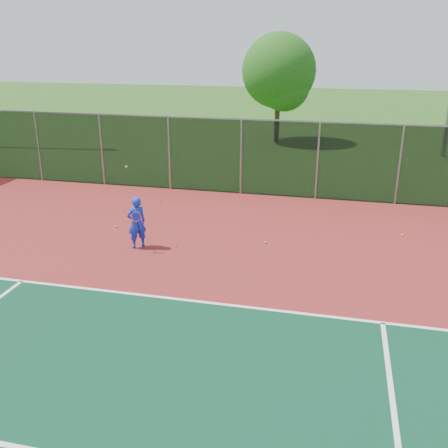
# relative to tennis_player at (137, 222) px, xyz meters

# --- Properties ---
(ground) EXTENTS (120.00, 120.00, 0.00)m
(ground) POSITION_rel_tennis_player_xyz_m (4.93, -5.82, -0.82)
(ground) COLOR #224E16
(ground) RESTS_ON ground
(court_apron) EXTENTS (30.00, 20.00, 0.02)m
(court_apron) POSITION_rel_tennis_player_xyz_m (4.93, -3.82, -0.81)
(court_apron) COLOR maroon
(court_apron) RESTS_ON ground
(fence_back) EXTENTS (30.00, 0.06, 3.03)m
(fence_back) POSITION_rel_tennis_player_xyz_m (4.93, 6.18, 0.75)
(fence_back) COLOR black
(fence_back) RESTS_ON court_apron
(tennis_player) EXTENTS (0.68, 0.75, 2.49)m
(tennis_player) POSITION_rel_tennis_player_xyz_m (0.00, 0.00, 0.00)
(tennis_player) COLOR #1730D9
(tennis_player) RESTS_ON court_apron
(practice_ball_0) EXTENTS (0.07, 0.07, 0.07)m
(practice_ball_0) POSITION_rel_tennis_player_xyz_m (-1.36, 1.39, -0.76)
(practice_ball_0) COLOR #B9CC17
(practice_ball_0) RESTS_ON court_apron
(practice_ball_1) EXTENTS (0.07, 0.07, 0.07)m
(practice_ball_1) POSITION_rel_tennis_player_xyz_m (7.88, 2.75, -0.76)
(practice_ball_1) COLOR #B9CC17
(practice_ball_1) RESTS_ON court_apron
(practice_ball_2) EXTENTS (0.07, 0.07, 0.07)m
(practice_ball_2) POSITION_rel_tennis_player_xyz_m (3.71, 1.14, -0.76)
(practice_ball_2) COLOR #B9CC17
(practice_ball_2) RESTS_ON court_apron
(practice_ball_3) EXTENTS (0.07, 0.07, 0.07)m
(practice_ball_3) POSITION_rel_tennis_player_xyz_m (-0.89, 4.44, -0.76)
(practice_ball_3) COLOR #B9CC17
(practice_ball_3) RESTS_ON court_apron
(tree_back_left) EXTENTS (4.33, 4.33, 6.36)m
(tree_back_left) POSITION_rel_tennis_player_xyz_m (2.02, 17.30, 3.17)
(tree_back_left) COLOR #382414
(tree_back_left) RESTS_ON ground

